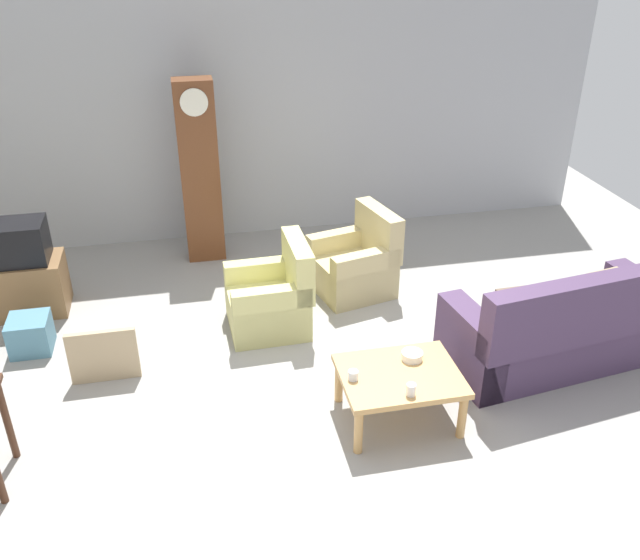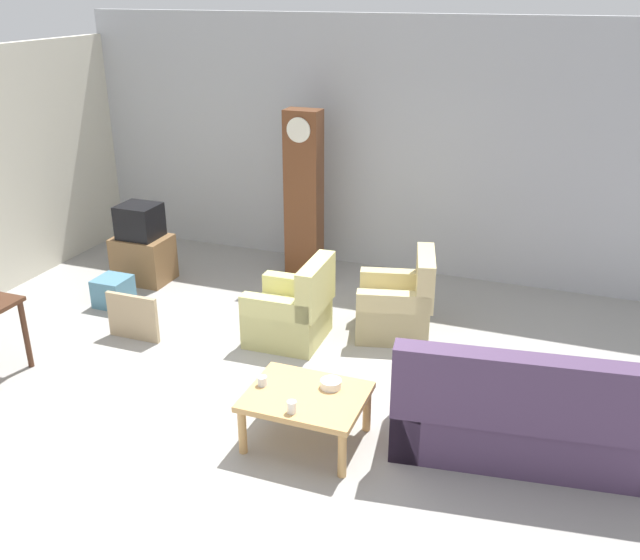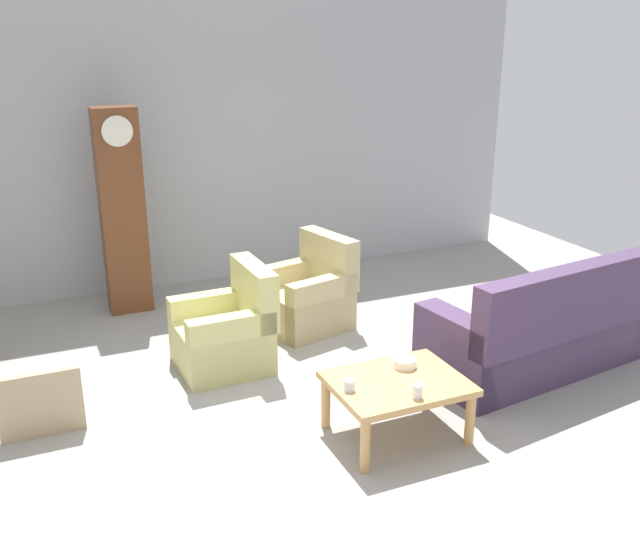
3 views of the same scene
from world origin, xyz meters
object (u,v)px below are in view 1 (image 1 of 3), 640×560
at_px(tv_stand_cabinet, 32,285).
at_px(tv_crt, 22,242).
at_px(storage_box_blue, 30,334).
at_px(grandfather_clock, 200,173).
at_px(cup_white_porcelain, 411,390).
at_px(cup_blue_rimmed, 353,375).
at_px(bowl_white_stacked, 412,356).
at_px(armchair_olive_near, 272,300).
at_px(couch_floral, 563,330).
at_px(framed_picture_leaning, 103,356).
at_px(armchair_olive_far, 356,265).
at_px(coffee_table_wood, 400,380).

distance_m(tv_stand_cabinet, tv_crt, 0.50).
relative_size(tv_stand_cabinet, storage_box_blue, 1.78).
distance_m(grandfather_clock, cup_white_porcelain, 3.93).
bearing_deg(cup_blue_rimmed, bowl_white_stacked, 16.99).
bearing_deg(tv_stand_cabinet, bowl_white_stacked, -34.34).
bearing_deg(armchair_olive_near, tv_stand_cabinet, 160.69).
distance_m(couch_floral, cup_blue_rimmed, 2.15).
bearing_deg(tv_crt, framed_picture_leaning, -60.37).
height_order(grandfather_clock, tv_crt, grandfather_clock).
height_order(tv_stand_cabinet, bowl_white_stacked, tv_stand_cabinet).
bearing_deg(cup_blue_rimmed, armchair_olive_far, 74.69).
bearing_deg(coffee_table_wood, tv_stand_cabinet, 142.45).
relative_size(coffee_table_wood, bowl_white_stacked, 5.47).
height_order(armchair_olive_far, coffee_table_wood, armchair_olive_far).
xyz_separation_m(armchair_olive_far, storage_box_blue, (-3.33, -0.49, -0.14)).
bearing_deg(tv_crt, tv_stand_cabinet, 0.00).
bearing_deg(bowl_white_stacked, storage_box_blue, 155.06).
xyz_separation_m(coffee_table_wood, storage_box_blue, (-3.12, 1.69, -0.22)).
bearing_deg(cup_white_porcelain, storage_box_blue, 147.64).
bearing_deg(bowl_white_stacked, couch_floral, 10.46).
xyz_separation_m(coffee_table_wood, grandfather_clock, (-1.35, 3.36, 0.68)).
bearing_deg(tv_stand_cabinet, framed_picture_leaning, -60.37).
relative_size(storage_box_blue, cup_blue_rimmed, 4.81).
xyz_separation_m(couch_floral, armchair_olive_far, (-1.50, 1.72, -0.05)).
bearing_deg(grandfather_clock, bowl_white_stacked, -64.71).
xyz_separation_m(armchair_olive_near, tv_stand_cabinet, (-2.40, 0.84, -0.01)).
height_order(armchair_olive_near, cup_white_porcelain, armchair_olive_near).
distance_m(armchair_olive_near, cup_blue_rimmed, 1.68).
relative_size(couch_floral, storage_box_blue, 5.75).
relative_size(tv_stand_cabinet, bowl_white_stacked, 3.88).
distance_m(framed_picture_leaning, cup_white_porcelain, 2.74).
height_order(couch_floral, framed_picture_leaning, couch_floral).
distance_m(armchair_olive_far, bowl_white_stacked, 2.02).
bearing_deg(framed_picture_leaning, coffee_table_wood, -23.53).
bearing_deg(couch_floral, grandfather_clock, 136.43).
relative_size(grandfather_clock, framed_picture_leaning, 3.56).
height_order(couch_floral, coffee_table_wood, couch_floral).
xyz_separation_m(cup_white_porcelain, bowl_white_stacked, (0.16, 0.45, -0.02)).
relative_size(tv_stand_cabinet, framed_picture_leaning, 1.13).
xyz_separation_m(cup_blue_rimmed, bowl_white_stacked, (0.54, 0.17, -0.01)).
height_order(armchair_olive_far, storage_box_blue, armchair_olive_far).
distance_m(armchair_olive_near, tv_crt, 2.59).
height_order(tv_crt, bowl_white_stacked, tv_crt).
bearing_deg(framed_picture_leaning, cup_blue_rimmed, -27.45).
xyz_separation_m(couch_floral, tv_crt, (-4.90, 2.01, 0.44)).
xyz_separation_m(armchair_olive_near, cup_blue_rimmed, (0.41, -1.62, 0.19)).
bearing_deg(cup_blue_rimmed, coffee_table_wood, -0.14).
relative_size(tv_crt, cup_blue_rimmed, 6.03).
xyz_separation_m(framed_picture_leaning, cup_white_porcelain, (2.39, -1.32, 0.25)).
relative_size(armchair_olive_far, bowl_white_stacked, 5.40).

